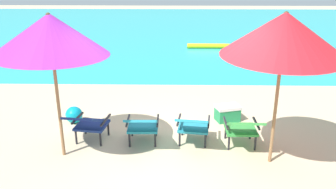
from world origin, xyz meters
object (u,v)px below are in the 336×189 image
beach_umbrella_left (50,34)px  lounge_chair_near_left (142,125)px  swim_buoy (208,46)px  lounge_chair_near_right (193,125)px  beach_umbrella_right (284,34)px  lounge_chair_far_right (243,127)px  beach_ball (74,115)px  lounge_chair_far_left (88,123)px  cooler_box (227,113)px

beach_umbrella_left → lounge_chair_near_left: bearing=14.4°
swim_buoy → lounge_chair_near_right: 7.84m
swim_buoy → beach_umbrella_right: (0.25, -8.26, 1.93)m
beach_umbrella_right → lounge_chair_near_left: bearing=167.2°
lounge_chair_far_right → beach_ball: bearing=162.1°
swim_buoy → beach_ball: beach_ball is taller
lounge_chair_far_left → beach_umbrella_left: (-0.33, -0.37, 1.58)m
lounge_chair_near_right → lounge_chair_far_right: bearing=-6.2°
lounge_chair_far_right → beach_umbrella_right: beach_umbrella_right is taller
lounge_chair_near_left → lounge_chair_near_right: (0.86, 0.02, 0.00)m
lounge_chair_near_left → beach_umbrella_left: beach_umbrella_left is taller
lounge_chair_near_right → lounge_chair_far_right: size_ratio=1.07×
swim_buoy → beach_umbrella_left: beach_umbrella_left is taller
lounge_chair_far_left → cooler_box: bearing=22.6°
lounge_chair_far_left → beach_ball: size_ratio=2.82×
lounge_chair_far_left → beach_umbrella_right: 3.45m
lounge_chair_near_right → cooler_box: bearing=55.6°
beach_umbrella_right → cooler_box: bearing=106.2°
lounge_chair_near_right → cooler_box: size_ratio=1.72×
beach_umbrella_left → beach_ball: bearing=97.7°
beach_ball → cooler_box: (3.04, 0.17, -0.00)m
lounge_chair_far_left → lounge_chair_far_right: (2.62, -0.12, 0.00)m
beach_ball → cooler_box: size_ratio=0.62×
swim_buoy → lounge_chair_far_left: lounge_chair_far_left is taller
lounge_chair_far_left → beach_ball: 1.05m
swim_buoy → lounge_chair_near_left: 8.01m
lounge_chair_near_left → beach_ball: bearing=147.0°
lounge_chair_near_left → cooler_box: size_ratio=1.63×
lounge_chair_near_right → beach_umbrella_right: 2.08m
beach_umbrella_left → beach_ball: size_ratio=6.95×
swim_buoy → lounge_chair_far_left: 8.22m
lounge_chair_near_left → beach_umbrella_right: bearing=-12.8°
lounge_chair_far_right → beach_umbrella_right: bearing=-46.3°
swim_buoy → lounge_chair_near_left: bearing=-103.1°
lounge_chair_near_left → swim_buoy: bearing=76.9°
lounge_chair_near_right → beach_umbrella_left: 2.67m
lounge_chair_near_left → beach_umbrella_right: size_ratio=0.37×
lounge_chair_near_right → lounge_chair_far_right: (0.82, -0.09, 0.00)m
swim_buoy → beach_ball: 7.59m
lounge_chair_far_right → cooler_box: bearing=93.8°
lounge_chair_far_left → beach_ball: bearing=119.5°
swim_buoy → beach_ball: bearing=-115.3°
cooler_box → beach_umbrella_right: bearing=-73.8°
cooler_box → swim_buoy: bearing=88.3°
lounge_chair_far_left → lounge_chair_far_right: size_ratio=1.07×
beach_ball → lounge_chair_far_left: bearing=-60.5°
swim_buoy → beach_umbrella_right: 8.49m
lounge_chair_near_right → cooler_box: lounge_chair_near_right is taller
beach_umbrella_right → beach_ball: size_ratio=7.11×
swim_buoy → lounge_chair_near_right: bearing=-97.0°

